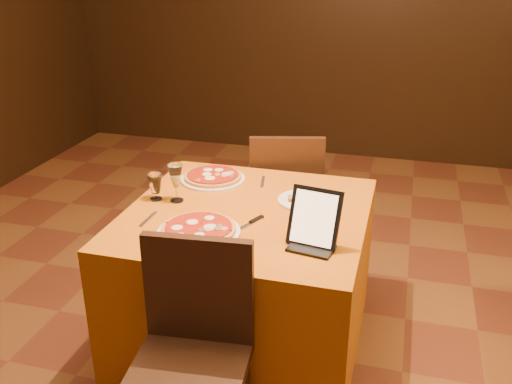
% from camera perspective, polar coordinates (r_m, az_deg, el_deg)
% --- Properties ---
extents(wall_back, '(6.00, 0.01, 2.80)m').
position_cam_1_polar(wall_back, '(5.37, 13.02, 17.64)').
color(wall_back, black).
rests_on(wall_back, floor).
extents(main_table, '(1.10, 1.10, 0.75)m').
position_cam_1_polar(main_table, '(2.82, -0.88, -8.82)').
color(main_table, '#B15C0B').
rests_on(main_table, floor).
extents(chair_main_near, '(0.39, 0.39, 0.91)m').
position_cam_1_polar(chair_main_near, '(2.18, -6.88, -17.49)').
color(chair_main_near, black).
rests_on(chair_main_near, floor).
extents(chair_main_far, '(0.57, 0.57, 0.91)m').
position_cam_1_polar(chair_main_far, '(3.50, 2.92, -0.68)').
color(chair_main_far, black).
rests_on(chair_main_far, floor).
extents(pizza_near, '(0.36, 0.36, 0.03)m').
position_cam_1_polar(pizza_near, '(2.44, -5.75, -3.86)').
color(pizza_near, white).
rests_on(pizza_near, main_table).
extents(pizza_far, '(0.34, 0.34, 0.03)m').
position_cam_1_polar(pizza_far, '(2.99, -4.34, 1.45)').
color(pizza_far, white).
rests_on(pizza_far, main_table).
extents(cutlet_dish, '(0.25, 0.25, 0.03)m').
position_cam_1_polar(cutlet_dish, '(2.74, 4.81, -0.76)').
color(cutlet_dish, white).
rests_on(cutlet_dish, main_table).
extents(wine_glass, '(0.11, 0.11, 0.19)m').
position_cam_1_polar(wine_glass, '(2.73, -8.01, 0.92)').
color(wine_glass, '#E3EB85').
rests_on(wine_glass, main_table).
extents(water_glass, '(0.07, 0.07, 0.13)m').
position_cam_1_polar(water_glass, '(2.78, -10.03, 0.49)').
color(water_glass, white).
rests_on(water_glass, main_table).
extents(tablet, '(0.22, 0.13, 0.24)m').
position_cam_1_polar(tablet, '(2.32, 5.87, -2.56)').
color(tablet, black).
rests_on(tablet, main_table).
extents(knife, '(0.12, 0.22, 0.01)m').
position_cam_1_polar(knife, '(2.49, -1.23, -3.53)').
color(knife, silver).
rests_on(knife, main_table).
extents(fork_near, '(0.02, 0.16, 0.01)m').
position_cam_1_polar(fork_near, '(2.60, -10.72, -2.68)').
color(fork_near, silver).
rests_on(fork_near, main_table).
extents(fork_far, '(0.05, 0.15, 0.01)m').
position_cam_1_polar(fork_far, '(2.96, 0.67, 1.02)').
color(fork_far, '#B3B2B9').
rests_on(fork_far, main_table).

